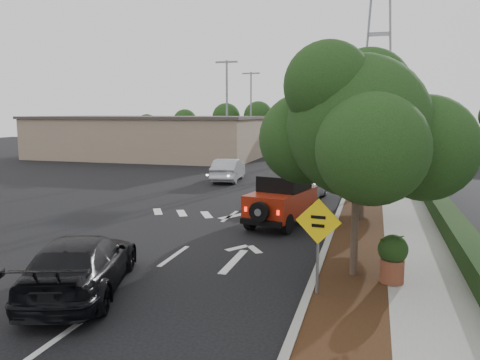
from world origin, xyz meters
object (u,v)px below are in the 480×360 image
at_px(silver_suv_ahead, 293,186).
at_px(speed_hump_sign, 318,233).
at_px(black_suv_oncoming, 81,264).
at_px(red_jeep, 283,199).

bearing_deg(silver_suv_ahead, speed_hump_sign, -73.83).
height_order(silver_suv_ahead, black_suv_oncoming, silver_suv_ahead).
relative_size(red_jeep, speed_hump_sign, 1.75).
xyz_separation_m(silver_suv_ahead, speed_hump_sign, (2.70, -12.44, 0.84)).
xyz_separation_m(silver_suv_ahead, black_suv_oncoming, (-3.10, -13.68, -0.08)).
bearing_deg(black_suv_oncoming, silver_suv_ahead, -120.96).
bearing_deg(speed_hump_sign, black_suv_oncoming, -162.32).
height_order(red_jeep, silver_suv_ahead, red_jeep).
distance_m(red_jeep, silver_suv_ahead, 5.05).
bearing_deg(black_suv_oncoming, red_jeep, -130.42).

